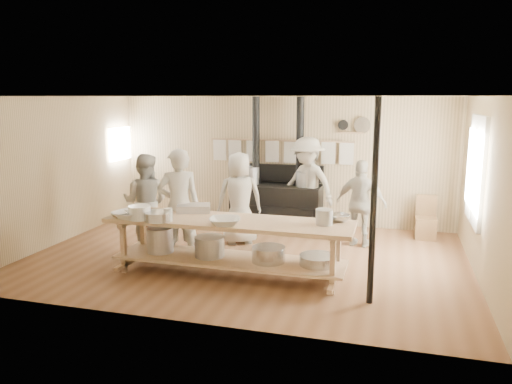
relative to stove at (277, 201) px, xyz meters
The scene contains 24 objects.
ground 2.18m from the stove, 89.82° to the right, with size 7.00×7.00×0.00m, color brown.
room_shell 2.39m from the stove, 89.82° to the right, with size 7.00×7.00×7.00m.
window_right 3.92m from the stove, 23.58° to the right, with size 0.09×1.50×1.65m.
left_opening 3.61m from the stove, behind, with size 0.00×0.90×0.90m.
stove is the anchor object (origin of this frame).
towel_rail 1.07m from the stove, 88.68° to the left, with size 3.00×0.04×0.47m.
back_wall_shelf 2.11m from the stove, 12.13° to the left, with size 0.63×0.14×0.32m.
prep_table 3.02m from the stove, 90.04° to the right, with size 3.60×0.90×0.85m.
support_post 4.11m from the stove, 59.33° to the right, with size 0.08×0.08×2.60m, color black.
cook_far_left 2.80m from the stove, 110.09° to the right, with size 0.66×0.43×1.82m, color #B3AE9F.
cook_left 2.81m from the stove, 129.91° to the right, with size 0.80×0.63×1.65m, color #B3AE9F.
cook_center 1.46m from the stove, 103.97° to the right, with size 0.80×0.52×1.65m, color #B3AE9F.
cook_right 2.01m from the stove, 29.24° to the right, with size 0.90×0.37×1.53m, color #B3AE9F.
cook_by_window 0.78m from the stove, 14.54° to the right, with size 1.19×0.68×1.84m, color #B3AE9F.
chair 2.90m from the stove, ahead, with size 0.38×0.38×0.80m.
bowl_white_a 3.66m from the stove, 112.98° to the right, with size 0.43×0.43×0.11m, color white.
bowl_steel_a 3.71m from the stove, 114.75° to the right, with size 0.28×0.28×0.09m, color silver.
bowl_white_b 3.37m from the stove, 88.84° to the right, with size 0.43×0.43×0.11m, color white.
bowl_steel_b 3.13m from the stove, 59.92° to the right, with size 0.32×0.32×0.10m, color silver.
roasting_pan 2.80m from the stove, 104.05° to the right, with size 0.50×0.34×0.11m, color #B2B2B7.
mixing_bowl_large 3.50m from the stove, 105.71° to the right, with size 0.40×0.40×0.13m, color silver.
bucket_galv 3.27m from the stove, 64.87° to the right, with size 0.24×0.24×0.22m, color gray.
deep_bowl_enamel 3.59m from the stove, 110.24° to the right, with size 0.32×0.32×0.20m, color white.
pitcher 3.46m from the stove, 103.14° to the right, with size 0.12×0.12×0.19m, color white.
Camera 1 is at (2.29, -7.52, 2.59)m, focal length 35.00 mm.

